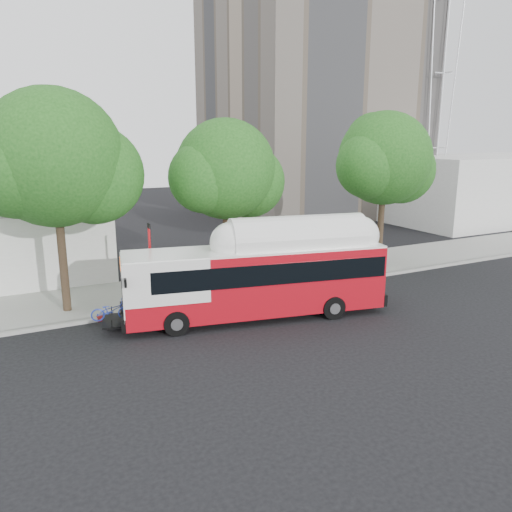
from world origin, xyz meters
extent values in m
plane|color=black|center=(0.00, 0.00, 0.00)|extent=(120.00, 120.00, 0.00)
cube|color=gray|center=(0.00, 6.50, 0.07)|extent=(60.00, 5.00, 0.15)
cube|color=gray|center=(0.00, 3.90, 0.07)|extent=(60.00, 0.30, 0.15)
cube|color=maroon|center=(-3.00, 3.90, 0.08)|extent=(10.00, 0.32, 0.16)
cylinder|color=#2D2116|center=(-9.00, 5.50, 3.04)|extent=(0.36, 0.36, 6.08)
sphere|color=#1B4C15|center=(-9.00, 5.50, 6.84)|extent=(5.80, 5.80, 5.80)
sphere|color=#1B4C15|center=(-7.41, 5.70, 6.08)|extent=(4.35, 4.35, 4.35)
cylinder|color=#2D2116|center=(-1.00, 6.00, 2.72)|extent=(0.36, 0.36, 5.44)
sphere|color=#1B4C15|center=(-1.00, 6.00, 6.12)|extent=(5.00, 5.00, 5.00)
sphere|color=#1B4C15|center=(0.38, 6.20, 5.44)|extent=(3.75, 3.75, 3.75)
cylinder|color=#2D2116|center=(9.00, 5.80, 2.88)|extent=(0.36, 0.36, 5.76)
sphere|color=#1B4C15|center=(9.00, 5.80, 6.48)|extent=(5.40, 5.40, 5.40)
sphere|color=#1B4C15|center=(10.48, 6.00, 5.76)|extent=(4.05, 4.05, 4.05)
cube|color=gray|center=(18.00, 28.00, 17.50)|extent=(18.00, 18.00, 35.00)
cube|color=silver|center=(30.00, 16.00, 3.00)|extent=(20.00, 12.00, 6.00)
cube|color=#AD0C17|center=(-1.70, 1.23, 1.67)|extent=(11.36, 4.46, 2.68)
cube|color=black|center=(-1.24, 1.15, 2.22)|extent=(10.28, 4.31, 0.88)
cube|color=white|center=(-1.70, 1.23, 3.05)|extent=(11.35, 4.39, 0.09)
cube|color=white|center=(0.12, 0.88, 3.29)|extent=(6.17, 2.94, 0.51)
cube|color=black|center=(-7.65, 2.38, 0.46)|extent=(1.04, 1.78, 0.06)
imported|color=#22339E|center=(-7.65, 2.38, 0.91)|extent=(0.84, 1.66, 0.83)
cylinder|color=red|center=(-5.50, 4.12, 1.90)|extent=(0.11, 0.11, 3.81)
cube|color=black|center=(-5.50, 4.12, 3.90)|extent=(0.05, 0.38, 0.24)
camera|label=1|loc=(-11.03, -17.13, 7.66)|focal=35.00mm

